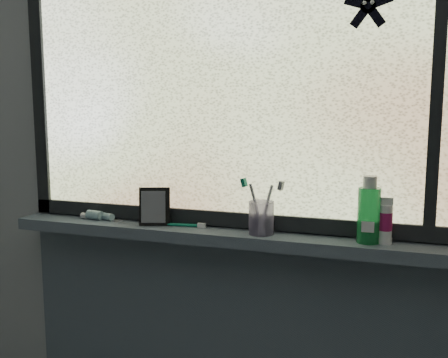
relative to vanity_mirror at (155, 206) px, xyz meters
name	(u,v)px	position (x,y,z in m)	size (l,w,h in m)	color
wall_back	(240,160)	(0.29, 0.08, 0.16)	(3.00, 0.01, 2.50)	#9EA3A8
windowsill	(233,237)	(0.29, 0.00, -0.09)	(1.62, 0.14, 0.04)	#4E5A68
window_pane	(238,75)	(0.29, 0.05, 0.44)	(1.50, 0.01, 1.00)	silver
frame_bottom	(238,219)	(0.29, 0.05, -0.04)	(1.60, 0.03, 0.05)	black
frame_left	(40,79)	(-0.49, 0.05, 0.44)	(0.05, 0.03, 1.10)	black
frame_mullion	(438,70)	(0.89, 0.05, 0.44)	(0.04, 0.03, 1.00)	black
starfish_sticker	(368,6)	(0.69, 0.04, 0.63)	(0.15, 0.02, 0.15)	black
vanity_mirror	(155,206)	(0.00, 0.00, 0.00)	(0.11, 0.05, 0.13)	black
toothpaste_tube	(99,215)	(-0.23, 0.01, -0.05)	(0.19, 0.04, 0.03)	silver
toothbrush_cup	(261,218)	(0.38, 0.00, -0.01)	(0.08, 0.08, 0.11)	#A593C3
toothbrush_lying	(172,224)	(0.06, 0.01, -0.06)	(0.23, 0.02, 0.02)	#0D7C5C
mouthwash_bottle	(369,210)	(0.71, 0.00, 0.04)	(0.07, 0.07, 0.17)	green
cream_tube	(385,219)	(0.76, 0.01, 0.01)	(0.04, 0.04, 0.10)	silver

